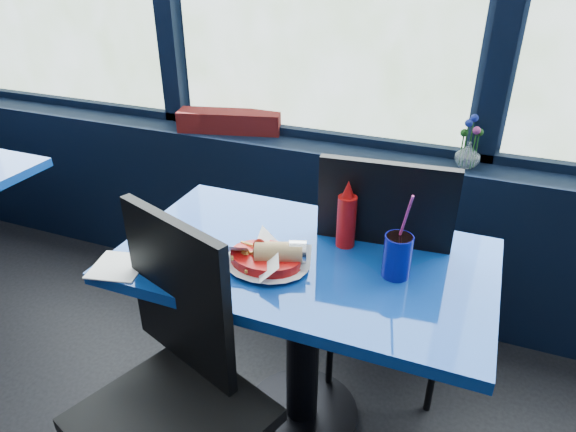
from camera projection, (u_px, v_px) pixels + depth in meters
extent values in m
cube|color=black|center=(307.00, 216.00, 2.64)|extent=(5.00, 0.26, 0.80)
cube|color=black|center=(314.00, 135.00, 2.51)|extent=(4.80, 0.08, 0.06)
cylinder|color=black|center=(302.00, 413.00, 2.02)|extent=(0.44, 0.44, 0.03)
cylinder|color=black|center=(303.00, 350.00, 1.86)|extent=(0.12, 0.12, 0.68)
cube|color=navy|center=(304.00, 261.00, 1.68)|extent=(1.20, 0.70, 0.04)
cube|color=black|center=(172.00, 420.00, 1.42)|extent=(0.58, 0.58, 0.04)
cube|color=black|center=(179.00, 294.00, 1.48)|extent=(0.42, 0.18, 0.50)
cylinder|color=black|center=(191.00, 405.00, 1.78)|extent=(0.03, 0.03, 0.46)
cube|color=black|center=(394.00, 269.00, 2.04)|extent=(0.51, 0.51, 0.04)
cube|color=black|center=(383.00, 234.00, 1.73)|extent=(0.45, 0.07, 0.51)
cylinder|color=black|center=(439.00, 301.00, 2.28)|extent=(0.03, 0.03, 0.48)
cylinder|color=black|center=(435.00, 364.00, 1.94)|extent=(0.03, 0.03, 0.48)
cylinder|color=black|center=(350.00, 285.00, 2.38)|extent=(0.03, 0.03, 0.48)
cylinder|color=black|center=(331.00, 343.00, 2.04)|extent=(0.03, 0.03, 0.48)
cube|color=maroon|center=(230.00, 121.00, 2.57)|extent=(0.53, 0.25, 0.10)
imported|color=silver|center=(468.00, 155.00, 2.16)|extent=(0.14, 0.14, 0.11)
cylinder|color=#1E5919|center=(465.00, 147.00, 2.15)|extent=(0.01, 0.01, 0.18)
sphere|color=#1C2DA3|center=(469.00, 123.00, 2.10)|extent=(0.03, 0.03, 0.03)
cylinder|color=#1E5919|center=(473.00, 152.00, 2.14)|extent=(0.01, 0.01, 0.15)
sphere|color=#E4439A|center=(477.00, 130.00, 2.09)|extent=(0.03, 0.03, 0.03)
cylinder|color=#1E5919|center=(470.00, 144.00, 2.16)|extent=(0.01, 0.01, 0.19)
sphere|color=#1C2DA3|center=(474.00, 118.00, 2.10)|extent=(0.03, 0.03, 0.03)
cylinder|color=#1E5919|center=(461.00, 151.00, 2.18)|extent=(0.01, 0.01, 0.13)
sphere|color=#1E5919|center=(464.00, 133.00, 2.14)|extent=(0.03, 0.03, 0.03)
cylinder|color=#1E5919|center=(476.00, 152.00, 2.15)|extent=(0.01, 0.01, 0.14)
sphere|color=#1E5919|center=(480.00, 132.00, 2.11)|extent=(0.03, 0.03, 0.03)
cylinder|color=#BD0E0C|center=(266.00, 260.00, 1.60)|extent=(0.25, 0.25, 0.04)
cylinder|color=white|center=(266.00, 263.00, 1.61)|extent=(0.24, 0.24, 0.00)
cylinder|color=silver|center=(298.00, 253.00, 1.59)|extent=(0.08, 0.09, 0.08)
sphere|color=#51331B|center=(261.00, 253.00, 1.58)|extent=(0.05, 0.05, 0.05)
cylinder|color=red|center=(259.00, 246.00, 1.58)|extent=(0.05, 0.05, 0.01)
cylinder|color=#BD0E0C|center=(346.00, 221.00, 1.68)|extent=(0.06, 0.06, 0.18)
cone|color=#BD0E0C|center=(348.00, 189.00, 1.63)|extent=(0.04, 0.04, 0.06)
cylinder|color=#0C1085|center=(397.00, 256.00, 1.54)|extent=(0.09, 0.09, 0.14)
cylinder|color=black|center=(400.00, 237.00, 1.51)|extent=(0.08, 0.08, 0.01)
cylinder|color=#F4338C|center=(405.00, 221.00, 1.47)|extent=(0.04, 0.06, 0.19)
cube|color=white|center=(118.00, 266.00, 1.61)|extent=(0.19, 0.19, 0.00)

